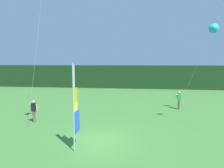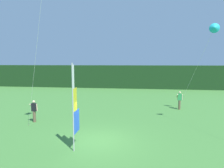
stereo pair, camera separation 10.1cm
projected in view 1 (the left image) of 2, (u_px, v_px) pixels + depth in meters
The scene contains 6 objects.
ground_plane at pixel (100, 141), 11.61m from camera, with size 120.00×120.00×0.00m, color #3D7533.
distant_treeline at pixel (125, 77), 35.25m from camera, with size 80.00×2.40×4.02m, color #193819.
banner_flag at pixel (75, 109), 10.28m from camera, with size 0.06×1.03×4.57m.
person_near_banner at pixel (179, 100), 19.19m from camera, with size 0.55×0.48×1.77m.
person_mid_field at pixel (34, 111), 15.08m from camera, with size 0.55×0.48×1.69m.
kite_cyan_delta_1 at pixel (214, 28), 16.33m from camera, with size 2.63×2.67×7.84m.
Camera 1 is at (2.10, -10.99, 4.60)m, focal length 31.64 mm.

